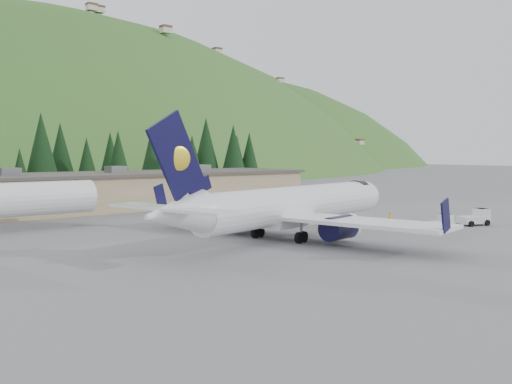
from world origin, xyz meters
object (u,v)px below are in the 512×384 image
(baggage_tug_b, at_px, (476,218))
(baggage_tug_a, at_px, (442,223))
(ramp_worker, at_px, (390,219))
(airliner, at_px, (290,207))
(terminal_building, at_px, (83,191))

(baggage_tug_b, bearing_deg, baggage_tug_a, -166.64)
(baggage_tug_b, bearing_deg, ramp_worker, 160.71)
(baggage_tug_a, bearing_deg, airliner, 160.78)
(baggage_tug_a, height_order, ramp_worker, ramp_worker)
(airliner, xyz_separation_m, baggage_tug_b, (22.45, -6.35, -2.17))
(baggage_tug_a, relative_size, ramp_worker, 1.87)
(baggage_tug_a, xyz_separation_m, baggage_tug_b, (6.10, -0.42, 0.11))
(baggage_tug_a, bearing_deg, ramp_worker, 108.24)
(baggage_tug_a, bearing_deg, terminal_building, 115.51)
(ramp_worker, bearing_deg, terminal_building, -93.73)
(airliner, bearing_deg, ramp_worker, -13.30)
(baggage_tug_b, xyz_separation_m, ramp_worker, (-7.80, 5.79, -0.02))
(baggage_tug_b, distance_m, terminal_building, 51.85)
(airliner, xyz_separation_m, ramp_worker, (14.65, -0.56, -2.19))
(baggage_tug_b, xyz_separation_m, terminal_building, (-26.49, 44.54, 1.80))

